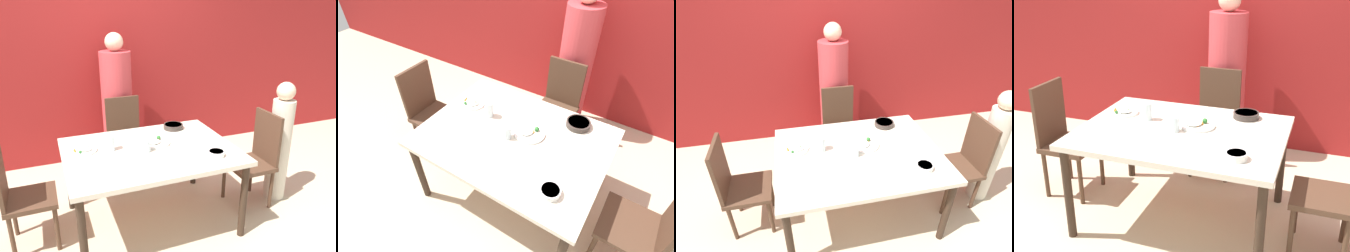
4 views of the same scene
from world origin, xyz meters
The scene contains 17 objects.
ground_plane centered at (0.00, 0.00, 0.00)m, with size 10.00×10.00×0.00m, color beige.
wall_back centered at (0.00, 1.58, 1.35)m, with size 10.00×0.06×2.70m.
dining_table centered at (0.00, 0.00, 0.66)m, with size 1.44×1.08×0.73m.
chair_adult_spot centered at (0.01, 0.88, 0.50)m, with size 0.40×0.40×0.94m.
chair_child_spot centered at (1.07, -0.07, 0.50)m, with size 0.40×0.40×0.94m.
chair_empty_left centered at (-1.07, 0.08, 0.50)m, with size 0.40×0.40×0.94m.
person_adult centered at (0.01, 1.23, 0.74)m, with size 0.36×0.36×1.61m.
person_child centered at (1.34, -0.07, 0.58)m, with size 0.21×0.21×1.22m.
bowl_curry centered at (0.38, 0.39, 0.75)m, with size 0.20×0.20×0.05m.
plate_rice_adult centered at (-0.54, 0.15, 0.74)m, with size 0.23×0.23×0.05m.
plate_rice_child centered at (0.08, 0.09, 0.75)m, with size 0.25×0.25×0.06m.
bowl_rice_small centered at (0.47, -0.33, 0.75)m, with size 0.14×0.14×0.05m.
glass_water_tall centered at (-0.31, 0.10, 0.80)m, with size 0.07×0.07×0.13m.
glass_water_short centered at (-0.04, -0.04, 0.78)m, with size 0.07×0.07×0.11m.
napkin_folded centered at (0.01, -0.21, 0.73)m, with size 0.14×0.14×0.01m.
fork_steel centered at (-0.27, -0.12, 0.73)m, with size 0.17×0.09×0.01m.
spoon_steel centered at (0.25, -0.15, 0.73)m, with size 0.18×0.08×0.01m.
Camera 3 is at (-0.53, -1.78, 2.14)m, focal length 28.00 mm.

